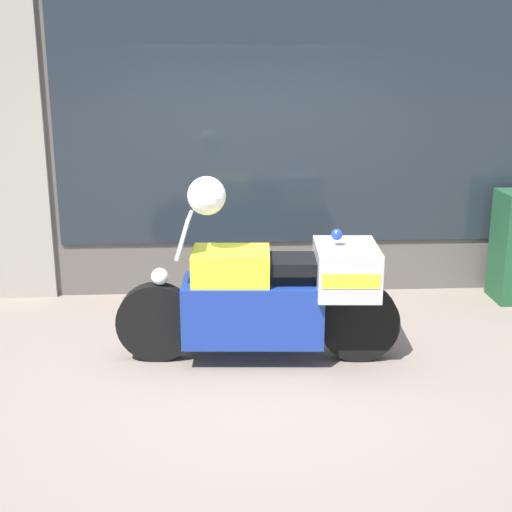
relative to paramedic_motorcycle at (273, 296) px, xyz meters
The scene contains 5 objects.
ground_plane 0.57m from the paramedic_motorcycle, 135.04° to the right, with size 60.00×60.00×0.00m, color gray.
shop_building 2.30m from the paramedic_motorcycle, 105.27° to the left, with size 5.85×0.55×3.48m.
window_display 1.95m from the paramedic_motorcycle, 81.54° to the left, with size 4.47×0.30×2.07m.
paramedic_motorcycle is the anchor object (origin of this frame).
white_helmet 0.96m from the paramedic_motorcycle, behind, with size 0.30×0.30×0.30m, color white.
Camera 1 is at (-0.33, -5.28, 2.45)m, focal length 50.00 mm.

